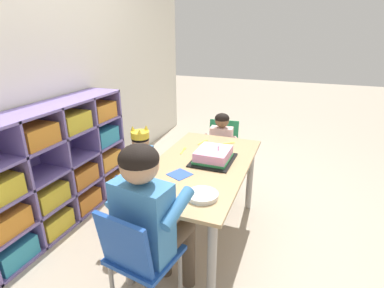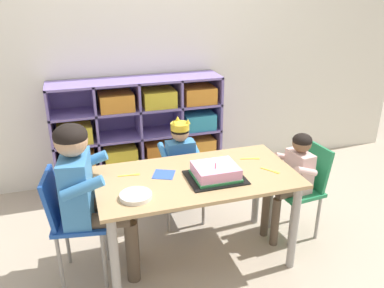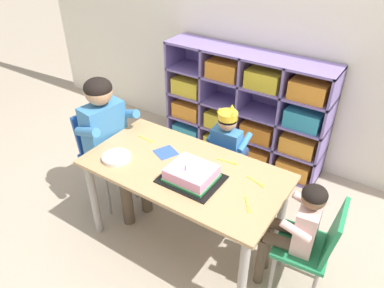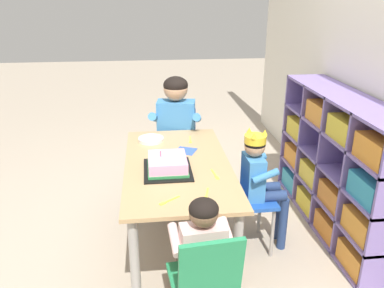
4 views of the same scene
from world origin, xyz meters
name	(u,v)px [view 2 (image 2 of 4)]	position (x,y,z in m)	size (l,w,h in m)	color
ground	(196,257)	(0.00, 0.00, 0.00)	(16.00, 16.00, 0.00)	tan
classroom_back_wall	(148,34)	(0.00, 1.39, 1.34)	(5.33, 0.10, 2.68)	silver
storage_cubby_shelf	(142,139)	(-0.14, 1.17, 0.45)	(1.48, 0.32, 1.00)	#7F6BB2
activity_table	(197,189)	(0.00, 0.00, 0.54)	(1.27, 0.67, 0.64)	tan
classroom_chair_blue	(183,179)	(0.03, 0.43, 0.38)	(0.35, 0.33, 0.62)	#1E4CA8
child_with_crown	(179,156)	(0.03, 0.54, 0.53)	(0.30, 0.31, 0.85)	#3D7FBC
classroom_chair_adult_side	(71,216)	(-0.79, 0.06, 0.45)	(0.39, 0.37, 0.74)	#1E4CA8
adult_helper_seated	(87,187)	(-0.67, 0.04, 0.65)	(0.45, 0.44, 1.04)	#3D7FBC
classroom_chair_guest_side	(303,184)	(0.84, 0.06, 0.41)	(0.35, 0.34, 0.70)	#238451
guest_at_table_side	(293,173)	(0.74, 0.05, 0.51)	(0.31, 0.31, 0.81)	beige
birthday_cake_on_tray	(215,173)	(0.10, -0.07, 0.67)	(0.35, 0.29, 0.12)	black
paper_plate_stack	(136,196)	(-0.42, -0.16, 0.65)	(0.18, 0.18, 0.03)	white
paper_napkin_square	(164,174)	(-0.20, 0.07, 0.64)	(0.13, 0.13, 0.00)	#3356B7
fork_scattered_mid_table	(271,171)	(0.48, -0.09, 0.64)	(0.09, 0.12, 0.00)	yellow
fork_beside_plate_stack	(251,159)	(0.44, 0.12, 0.64)	(0.13, 0.05, 0.00)	yellow
fork_near_child_seat	(130,175)	(-0.40, 0.13, 0.64)	(0.14, 0.03, 0.00)	yellow
fork_at_table_front_edge	(215,158)	(0.20, 0.21, 0.64)	(0.14, 0.03, 0.00)	yellow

